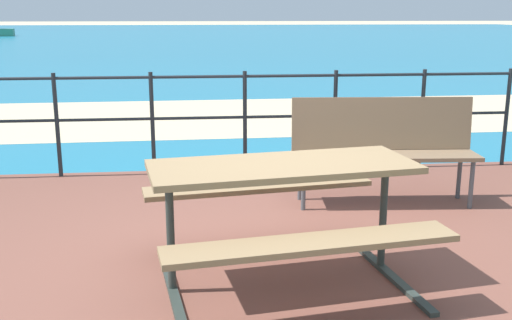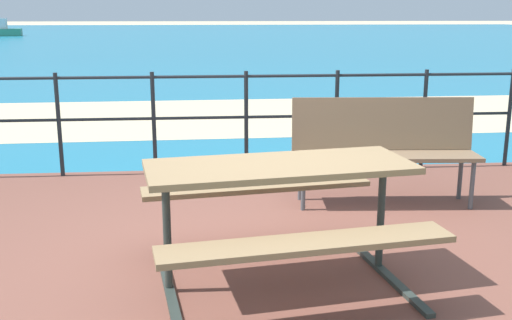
% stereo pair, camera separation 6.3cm
% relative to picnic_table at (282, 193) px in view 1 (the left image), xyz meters
% --- Properties ---
extents(ground_plane, '(240.00, 240.00, 0.00)m').
position_rel_picnic_table_xyz_m(ground_plane, '(0.00, 0.29, -0.65)').
color(ground_plane, beige).
extents(patio_paving, '(6.40, 5.20, 0.06)m').
position_rel_picnic_table_xyz_m(patio_paving, '(0.00, 0.29, -0.62)').
color(patio_paving, brown).
rests_on(patio_paving, ground).
extents(sea_water, '(90.00, 90.00, 0.01)m').
position_rel_picnic_table_xyz_m(sea_water, '(0.00, 40.29, -0.64)').
color(sea_water, teal).
rests_on(sea_water, ground).
extents(beach_strip, '(54.07, 5.05, 0.01)m').
position_rel_picnic_table_xyz_m(beach_strip, '(0.00, 6.74, -0.64)').
color(beach_strip, beige).
rests_on(beach_strip, ground).
extents(picnic_table, '(1.84, 1.64, 0.78)m').
position_rel_picnic_table_xyz_m(picnic_table, '(0.00, 0.00, 0.00)').
color(picnic_table, '#8C704C').
rests_on(picnic_table, patio_paving).
extents(park_bench, '(1.67, 0.53, 0.95)m').
position_rel_picnic_table_xyz_m(park_bench, '(1.16, 1.58, -0.02)').
color(park_bench, '#7A6047').
rests_on(park_bench, patio_paving).
extents(railing_fence, '(5.94, 0.04, 1.09)m').
position_rel_picnic_table_xyz_m(railing_fence, '(0.00, 2.77, 0.08)').
color(railing_fence, '#1E2328').
rests_on(railing_fence, patio_paving).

